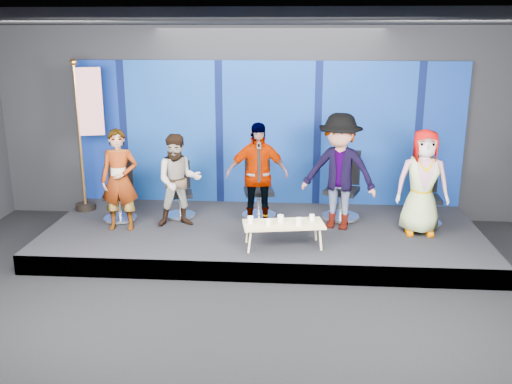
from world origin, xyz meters
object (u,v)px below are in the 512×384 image
panelist_b (179,181)px  panelist_a (120,180)px  panelist_c (257,175)px  chair_a (120,201)px  panelist_e (423,182)px  coffee_table (283,225)px  mug_d (299,221)px  mug_a (250,220)px  chair_b (180,199)px  chair_e (425,204)px  chair_d (342,197)px  panelist_d (339,172)px  mug_c (281,218)px  mug_b (268,222)px  mug_e (312,218)px  flag_stand (87,132)px  chair_c (259,197)px

panelist_b → panelist_a: bearing=-179.0°
panelist_c → chair_a: bearing=166.0°
panelist_c → panelist_e: size_ratio=1.03×
coffee_table → mug_d: 0.25m
mug_d → mug_a: bearing=178.1°
chair_b → chair_e: (4.13, -0.11, 0.03)m
chair_d → coffee_table: chair_d is taller
panelist_d → mug_c: size_ratio=17.31×
chair_b → panelist_b: panelist_b is taller
panelist_c → mug_b: 1.14m
panelist_b → chair_d: panelist_b is taller
mug_e → flag_stand: 4.27m
mug_d → panelist_c: bearing=125.2°
panelist_d → mug_b: size_ratio=20.34×
panelist_b → mug_c: panelist_b is taller
chair_a → chair_b: size_ratio=1.07×
chair_b → mug_d: 2.47m
chair_e → panelist_c: bearing=-172.7°
panelist_a → panelist_c: panelist_c is taller
panelist_a → mug_e: panelist_a is taller
panelist_d → panelist_c: bearing=-161.6°
mug_a → mug_c: (0.44, 0.09, 0.00)m
chair_e → chair_b: bearing=179.6°
panelist_b → chair_e: bearing=-8.2°
chair_a → coffee_table: size_ratio=0.80×
chair_a → chair_e: chair_e is taller
chair_a → panelist_a: size_ratio=0.62×
chair_e → mug_c: 2.62m
panelist_d → chair_e: bearing=29.5°
mug_a → chair_e: bearing=24.1°
panelist_d → mug_d: size_ratio=17.33×
panelist_c → mug_c: panelist_c is taller
chair_d → mug_b: 1.93m
panelist_a → chair_b: (0.81, 0.72, -0.51)m
chair_d → chair_e: (1.34, -0.21, -0.04)m
chair_a → panelist_d: (3.66, -0.15, 0.61)m
chair_e → panelist_e: panelist_e is taller
chair_c → mug_e: 1.55m
panelist_d → panelist_e: (1.28, -0.18, -0.10)m
panelist_e → chair_d: bearing=151.1°
chair_e → mug_b: bearing=-151.3°
mug_b → flag_stand: (-3.25, 1.69, 0.99)m
panelist_a → panelist_b: bearing=10.1°
panelist_e → mug_a: 2.77m
panelist_d → panelist_a: bearing=-156.7°
panelist_e → flag_stand: flag_stand is taller
panelist_c → mug_a: 1.05m
chair_a → chair_c: (2.33, 0.35, 0.02)m
mug_b → mug_c: mug_c is taller
mug_a → mug_b: mug_a is taller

